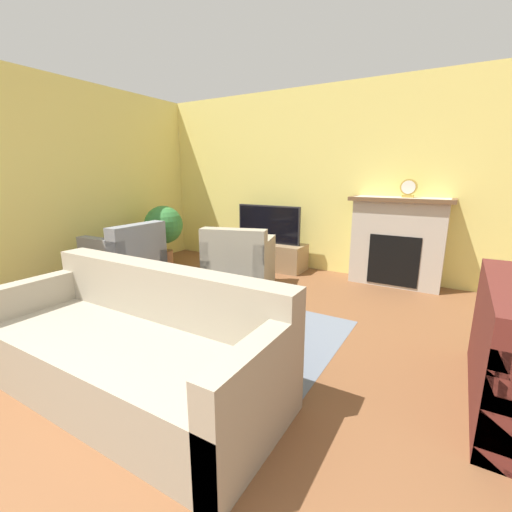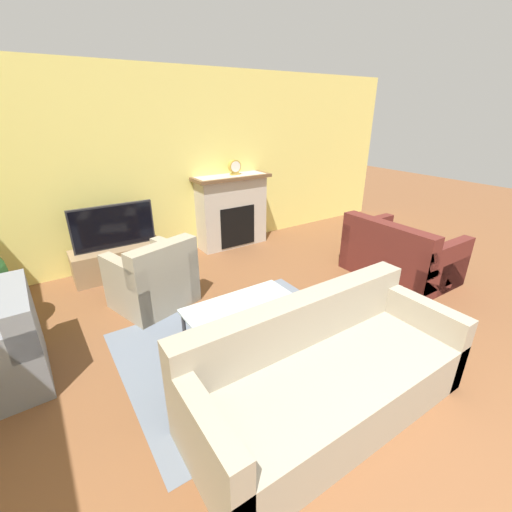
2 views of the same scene
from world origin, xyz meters
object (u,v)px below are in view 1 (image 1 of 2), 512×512
(armchair_by_window, at_px, (127,260))
(mantel_clock, at_px, (409,188))
(couch_sectional, at_px, (134,351))
(coffee_table, at_px, (210,294))
(armchair_accent, at_px, (239,265))
(potted_plant, at_px, (164,227))
(tv, at_px, (269,224))

(armchair_by_window, distance_m, mantel_clock, 3.87)
(armchair_by_window, bearing_deg, couch_sectional, 50.38)
(couch_sectional, bearing_deg, coffee_table, 95.47)
(armchair_by_window, xyz_separation_m, armchair_accent, (1.50, 0.55, 0.00))
(armchair_accent, relative_size, mantel_clock, 4.28)
(armchair_by_window, height_order, coffee_table, armchair_by_window)
(potted_plant, bearing_deg, mantel_clock, 14.89)
(tv, relative_size, armchair_accent, 1.07)
(potted_plant, bearing_deg, armchair_by_window, -82.52)
(armchair_by_window, bearing_deg, potted_plant, -173.83)
(armchair_accent, xyz_separation_m, coffee_table, (0.49, -1.23, 0.07))
(coffee_table, bearing_deg, mantel_clock, 61.48)
(armchair_accent, xyz_separation_m, mantel_clock, (1.80, 1.20, 0.99))
(armchair_accent, distance_m, coffee_table, 1.32)
(tv, height_order, couch_sectional, tv)
(couch_sectional, relative_size, armchair_accent, 2.19)
(armchair_by_window, bearing_deg, armchair_accent, 108.72)
(tv, distance_m, couch_sectional, 3.37)
(tv, distance_m, coffee_table, 2.41)
(armchair_accent, bearing_deg, potted_plant, -27.05)
(couch_sectional, xyz_separation_m, coffee_table, (-0.09, 0.96, 0.09))
(mantel_clock, bearing_deg, armchair_by_window, -152.18)
(coffee_table, relative_size, potted_plant, 1.12)
(tv, bearing_deg, armchair_by_window, -129.88)
(coffee_table, bearing_deg, armchair_accent, 111.56)
(tv, xyz_separation_m, coffee_table, (0.63, -2.30, -0.32))
(coffee_table, bearing_deg, armchair_by_window, 161.07)
(tv, bearing_deg, coffee_table, -74.62)
(armchair_accent, height_order, mantel_clock, mantel_clock)
(coffee_table, distance_m, potted_plant, 2.60)
(tv, distance_m, armchair_by_window, 2.15)
(armchair_accent, height_order, coffee_table, armchair_accent)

